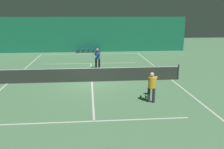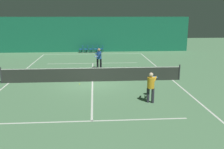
% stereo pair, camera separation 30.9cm
% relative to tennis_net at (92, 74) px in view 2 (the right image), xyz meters
% --- Properties ---
extents(ground_plane, '(60.00, 60.00, 0.00)m').
position_rel_tennis_net_xyz_m(ground_plane, '(0.00, 0.00, -0.51)').
color(ground_plane, '#56845B').
extents(backdrop_curtain, '(23.00, 0.12, 4.11)m').
position_rel_tennis_net_xyz_m(backdrop_curtain, '(0.00, 13.58, 1.54)').
color(backdrop_curtain, '#196B4C').
rests_on(backdrop_curtain, ground).
extents(court_line_baseline_far, '(11.00, 0.10, 0.00)m').
position_rel_tennis_net_xyz_m(court_line_baseline_far, '(0.00, 11.90, -0.51)').
color(court_line_baseline_far, silver).
rests_on(court_line_baseline_far, ground).
extents(court_line_service_far, '(8.25, 0.10, 0.00)m').
position_rel_tennis_net_xyz_m(court_line_service_far, '(0.00, 6.40, -0.51)').
color(court_line_service_far, silver).
rests_on(court_line_service_far, ground).
extents(court_line_service_near, '(8.25, 0.10, 0.00)m').
position_rel_tennis_net_xyz_m(court_line_service_near, '(0.00, -6.40, -0.51)').
color(court_line_service_near, silver).
rests_on(court_line_service_near, ground).
extents(court_line_sideline_left, '(0.10, 23.80, 0.00)m').
position_rel_tennis_net_xyz_m(court_line_sideline_left, '(-5.50, 0.00, -0.51)').
color(court_line_sideline_left, silver).
rests_on(court_line_sideline_left, ground).
extents(court_line_sideline_right, '(0.10, 23.80, 0.00)m').
position_rel_tennis_net_xyz_m(court_line_sideline_right, '(5.50, 0.00, -0.51)').
color(court_line_sideline_right, silver).
rests_on(court_line_sideline_right, ground).
extents(court_line_centre, '(0.10, 12.80, 0.00)m').
position_rel_tennis_net_xyz_m(court_line_centre, '(0.00, 0.00, -0.51)').
color(court_line_centre, silver).
rests_on(court_line_centre, ground).
extents(tennis_net, '(12.00, 0.10, 1.07)m').
position_rel_tennis_net_xyz_m(tennis_net, '(0.00, 0.00, 0.00)').
color(tennis_net, '#2D332D').
rests_on(tennis_net, ground).
extents(player_near, '(0.87, 1.33, 1.58)m').
position_rel_tennis_net_xyz_m(player_near, '(3.00, -4.28, 0.41)').
color(player_near, '#2D2D38').
rests_on(player_near, ground).
extents(player_far, '(0.67, 1.41, 1.70)m').
position_rel_tennis_net_xyz_m(player_far, '(0.53, 3.94, 0.48)').
color(player_far, black).
rests_on(player_far, ground).
extents(courtside_chair_0, '(0.44, 0.44, 0.84)m').
position_rel_tennis_net_xyz_m(courtside_chair_0, '(-1.31, 13.03, -0.03)').
color(courtside_chair_0, '#2D2D2D').
rests_on(courtside_chair_0, ground).
extents(courtside_chair_1, '(0.44, 0.44, 0.84)m').
position_rel_tennis_net_xyz_m(courtside_chair_1, '(-0.72, 13.03, -0.03)').
color(courtside_chair_1, '#2D2D2D').
rests_on(courtside_chair_1, ground).
extents(courtside_chair_2, '(0.44, 0.44, 0.84)m').
position_rel_tennis_net_xyz_m(courtside_chair_2, '(-0.13, 13.03, -0.03)').
color(courtside_chair_2, '#2D2D2D').
rests_on(courtside_chair_2, ground).
extents(courtside_chair_3, '(0.44, 0.44, 0.84)m').
position_rel_tennis_net_xyz_m(courtside_chair_3, '(0.46, 13.03, -0.03)').
color(courtside_chair_3, '#2D2D2D').
rests_on(courtside_chair_3, ground).
extents(courtside_chair_4, '(0.44, 0.44, 0.84)m').
position_rel_tennis_net_xyz_m(courtside_chair_4, '(1.05, 13.03, -0.03)').
color(courtside_chair_4, '#2D2D2D').
rests_on(courtside_chair_4, ground).
extents(tennis_ball, '(0.07, 0.07, 0.07)m').
position_rel_tennis_net_xyz_m(tennis_ball, '(-0.82, -0.71, -0.48)').
color(tennis_ball, '#D1DB33').
rests_on(tennis_ball, ground).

